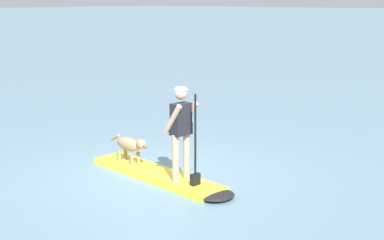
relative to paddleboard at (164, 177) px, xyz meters
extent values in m
plane|color=slate|center=(-0.23, 0.02, -0.05)|extent=(400.00, 400.00, 0.00)
cube|color=yellow|center=(-0.23, 0.02, 0.00)|extent=(3.09, 0.92, 0.10)
ellipsoid|color=black|center=(1.29, -0.11, 0.00)|extent=(0.61, 0.67, 0.10)
cylinder|color=tan|center=(0.46, 0.09, 0.47)|extent=(0.12, 0.12, 0.84)
cylinder|color=tan|center=(0.44, -0.17, 0.47)|extent=(0.12, 0.12, 0.84)
cube|color=black|center=(0.45, -0.04, 0.97)|extent=(0.25, 0.38, 0.20)
cube|color=black|center=(0.45, -0.04, 1.15)|extent=(0.23, 0.36, 0.53)
sphere|color=tan|center=(0.45, -0.04, 1.59)|extent=(0.22, 0.22, 0.22)
ellipsoid|color=white|center=(0.45, -0.04, 1.65)|extent=(0.23, 0.23, 0.11)
cylinder|color=tan|center=(0.46, 0.15, 1.17)|extent=(0.42, 0.12, 0.54)
cylinder|color=tan|center=(0.43, -0.23, 1.17)|extent=(0.42, 0.12, 0.54)
cylinder|color=black|center=(0.80, -0.07, 0.83)|extent=(0.04, 0.04, 1.57)
cube|color=black|center=(0.80, -0.07, 0.15)|extent=(0.09, 0.19, 0.20)
ellipsoid|color=#997A51|center=(-1.04, 0.09, 0.41)|extent=(0.68, 0.28, 0.26)
ellipsoid|color=#997A51|center=(-0.65, 0.05, 0.49)|extent=(0.23, 0.18, 0.18)
ellipsoid|color=brown|center=(-0.54, 0.05, 0.47)|extent=(0.13, 0.09, 0.08)
cylinder|color=#997A51|center=(-1.47, 0.12, 0.46)|extent=(0.27, 0.07, 0.18)
cylinder|color=#997A51|center=(-0.83, 0.15, 0.17)|extent=(0.07, 0.07, 0.23)
cylinder|color=#997A51|center=(-0.85, -0.01, 0.17)|extent=(0.07, 0.07, 0.23)
cylinder|color=#997A51|center=(-1.23, 0.18, 0.17)|extent=(0.07, 0.07, 0.23)
cylinder|color=#997A51|center=(-1.24, 0.03, 0.17)|extent=(0.07, 0.07, 0.23)
camera|label=1|loc=(6.51, -6.70, 3.12)|focal=50.89mm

